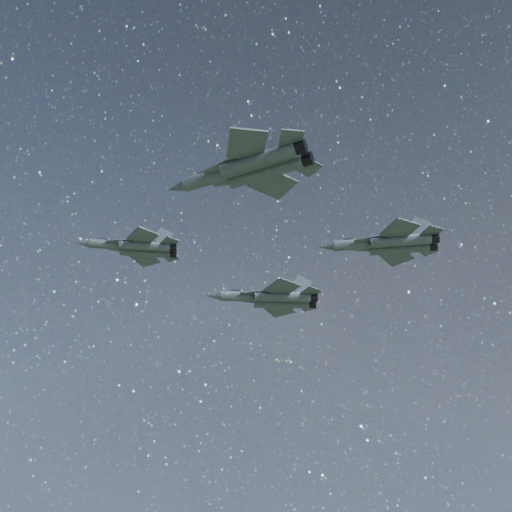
# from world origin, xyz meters

# --- Properties ---
(jet_lead) EXTENTS (15.02, 10.00, 3.82)m
(jet_lead) POSITION_xyz_m (-16.08, -1.93, 153.71)
(jet_lead) COLOR #363F43
(jet_left) EXTENTS (18.83, 12.70, 4.75)m
(jet_left) POSITION_xyz_m (-0.06, 15.60, 152.45)
(jet_left) COLOR #363F43
(jet_right) EXTENTS (18.44, 12.75, 4.63)m
(jet_right) POSITION_xyz_m (5.28, -18.63, 150.07)
(jet_right) COLOR #363F43
(jet_slot) EXTENTS (17.67, 12.33, 4.45)m
(jet_slot) POSITION_xyz_m (19.28, 5.84, 153.49)
(jet_slot) COLOR #363F43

